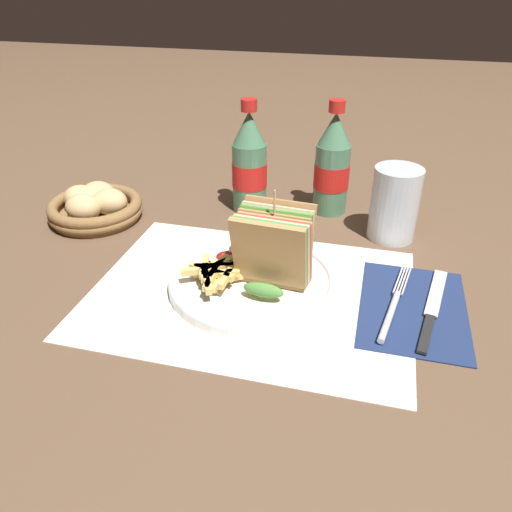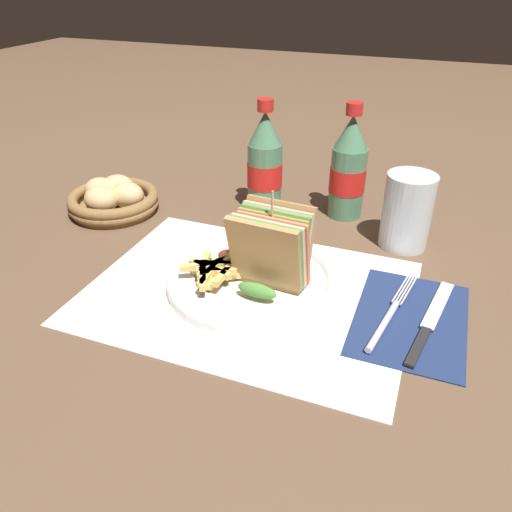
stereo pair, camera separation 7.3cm
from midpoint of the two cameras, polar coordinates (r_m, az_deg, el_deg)
ground_plane at (r=0.76m, az=1.82°, el=-2.12°), size 4.00×4.00×0.00m
placemat at (r=0.72m, az=2.03°, el=-4.19°), size 0.45×0.34×0.00m
plate_main at (r=0.73m, az=2.30°, el=-2.85°), size 0.24×0.24×0.02m
club_sandwich at (r=0.69m, az=4.76°, el=0.77°), size 0.11×0.11×0.14m
fries_pile at (r=0.72m, az=-1.87°, el=-1.52°), size 0.09×0.12×0.02m
ketchup_blob at (r=0.76m, az=-0.22°, el=0.15°), size 0.03×0.03×0.01m
napkin at (r=0.71m, az=20.10°, el=-6.82°), size 0.14×0.21×0.00m
fork at (r=0.69m, az=17.79°, el=-6.83°), size 0.04×0.19×0.01m
knife at (r=0.71m, az=22.12°, el=-7.04°), size 0.05×0.20×0.00m
coke_bottle_near at (r=0.92m, az=3.31°, el=10.32°), size 0.06×0.06×0.21m
coke_bottle_far at (r=0.92m, az=12.77°, el=9.56°), size 0.06×0.06×0.21m
glass_near at (r=0.86m, az=19.17°, el=4.34°), size 0.08×0.08×0.12m
bread_basket at (r=0.97m, az=-13.96°, el=6.30°), size 0.17×0.17×0.06m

